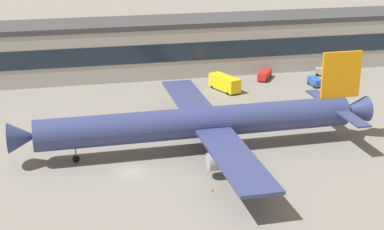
{
  "coord_description": "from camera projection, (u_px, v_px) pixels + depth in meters",
  "views": [
    {
      "loc": [
        -9.34,
        -82.55,
        38.44
      ],
      "look_at": [
        11.77,
        9.76,
        5.0
      ],
      "focal_mm": 54.7,
      "sensor_mm": 36.0,
      "label": 1
    }
  ],
  "objects": [
    {
      "name": "airliner",
      "position": [
        203.0,
        122.0,
        96.96
      ],
      "size": [
        61.23,
        52.66,
        15.67
      ],
      "color": "navy",
      "rests_on": "ground_plane"
    },
    {
      "name": "follow_me_car",
      "position": [
        315.0,
        82.0,
        133.92
      ],
      "size": [
        2.08,
        4.44,
        1.85
      ],
      "color": "#2651A5",
      "rests_on": "ground_plane"
    },
    {
      "name": "belt_loader",
      "position": [
        265.0,
        74.0,
        139.38
      ],
      "size": [
        5.17,
        6.45,
        1.95
      ],
      "color": "red",
      "rests_on": "ground_plane"
    },
    {
      "name": "traffic_cone_0",
      "position": [
        212.0,
        190.0,
        84.07
      ],
      "size": [
        0.44,
        0.44,
        0.55
      ],
      "primitive_type": "cone",
      "color": "#F2590C",
      "rests_on": "ground_plane"
    },
    {
      "name": "fuel_truck",
      "position": [
        225.0,
        83.0,
        130.15
      ],
      "size": [
        5.61,
        8.85,
        3.35
      ],
      "color": "yellow",
      "rests_on": "ground_plane"
    },
    {
      "name": "terminal_building",
      "position": [
        101.0,
        49.0,
        140.26
      ],
      "size": [
        156.1,
        14.66,
        13.21
      ],
      "color": "#9E9993",
      "rests_on": "ground_plane"
    },
    {
      "name": "ground_plane",
      "position": [
        132.0,
        171.0,
        90.64
      ],
      "size": [
        600.0,
        600.0,
        0.0
      ],
      "primitive_type": "plane",
      "color": "slate"
    },
    {
      "name": "baggage_tug",
      "position": [
        323.0,
        71.0,
        142.35
      ],
      "size": [
        4.11,
        3.38,
        1.85
      ],
      "color": "gray",
      "rests_on": "ground_plane"
    }
  ]
}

